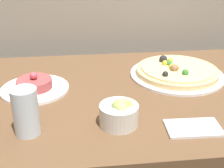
{
  "coord_description": "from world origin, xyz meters",
  "views": [
    {
      "loc": [
        -0.18,
        -0.6,
        1.23
      ],
      "look_at": [
        -0.07,
        0.38,
        0.76
      ],
      "focal_mm": 50.0,
      "sensor_mm": 36.0,
      "label": 1
    }
  ],
  "objects": [
    {
      "name": "drinking_glass",
      "position": [
        -0.33,
        0.17,
        0.79
      ],
      "size": [
        0.07,
        0.07,
        0.14
      ],
      "color": "silver",
      "rests_on": "dining_table"
    },
    {
      "name": "small_bowl",
      "position": [
        -0.07,
        0.18,
        0.76
      ],
      "size": [
        0.12,
        0.12,
        0.08
      ],
      "color": "silver",
      "rests_on": "dining_table"
    },
    {
      "name": "dining_table",
      "position": [
        0.0,
        0.4,
        0.63
      ],
      "size": [
        1.28,
        0.8,
        0.72
      ],
      "color": "brown",
      "rests_on": "ground_plane"
    },
    {
      "name": "tartare_plate",
      "position": [
        -0.34,
        0.45,
        0.74
      ],
      "size": [
        0.25,
        0.25,
        0.07
      ],
      "color": "white",
      "rests_on": "dining_table"
    },
    {
      "name": "pizza_plate",
      "position": [
        0.21,
        0.51,
        0.74
      ],
      "size": [
        0.37,
        0.37,
        0.06
      ],
      "color": "white",
      "rests_on": "dining_table"
    },
    {
      "name": "napkin",
      "position": [
        0.14,
        0.13,
        0.73
      ],
      "size": [
        0.16,
        0.1,
        0.01
      ],
      "color": "white",
      "rests_on": "dining_table"
    }
  ]
}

